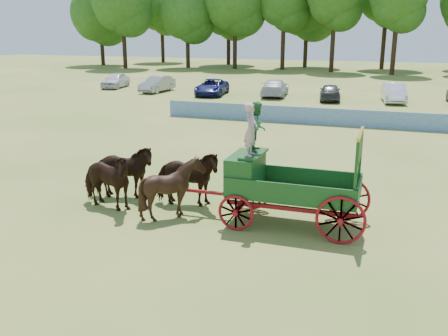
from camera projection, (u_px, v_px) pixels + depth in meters
ground at (369, 256)px, 13.06m from camera, size 160.00×160.00×0.00m
horse_lead_left at (105, 181)px, 16.27m from camera, size 2.42×1.44×1.91m
horse_lead_right at (122, 172)px, 17.27m from camera, size 2.45×1.57×1.91m
horse_wheel_left at (172, 188)px, 15.52m from camera, size 1.79×1.61×1.92m
horse_wheel_right at (186, 178)px, 16.52m from camera, size 2.41×1.41×1.91m
farm_dray at (270, 172)px, 14.94m from camera, size 5.99×2.00×3.70m
sponsor_banner at (370, 119)px, 29.63m from camera, size 26.00×0.08×1.05m
parked_cars at (407, 94)px, 39.49m from camera, size 54.05×7.37×1.52m
treeline at (344, 0)px, 67.37m from camera, size 90.60×22.39×15.40m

